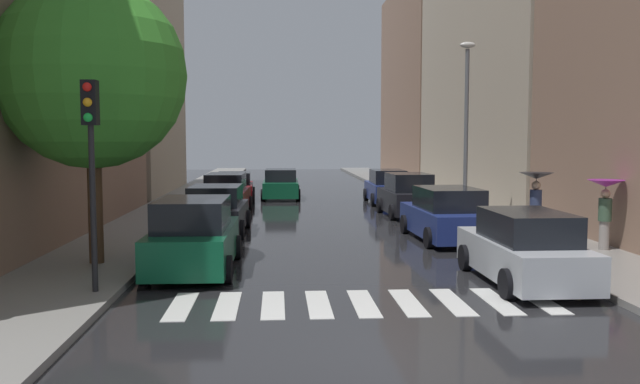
{
  "coord_description": "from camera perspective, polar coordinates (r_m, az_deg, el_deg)",
  "views": [
    {
      "loc": [
        -1.7,
        -9.28,
        3.29
      ],
      "look_at": [
        0.27,
        20.88,
        0.8
      ],
      "focal_mm": 36.69,
      "sensor_mm": 36.0,
      "label": 1
    }
  ],
  "objects": [
    {
      "name": "building_left_mid",
      "position": [
        41.1,
        -17.34,
        14.81
      ],
      "size": [
        6.0,
        12.72,
        21.28
      ],
      "primitive_type": "cube",
      "color": "#B2A38C",
      "rests_on": "ground"
    },
    {
      "name": "sidewalk_left",
      "position": [
        33.78,
        -11.88,
        -0.84
      ],
      "size": [
        3.0,
        72.0,
        0.15
      ],
      "primitive_type": "cube",
      "color": "gray",
      "rests_on": "ground"
    },
    {
      "name": "parked_car_left_second",
      "position": [
        22.82,
        -9.03,
        -1.65
      ],
      "size": [
        2.22,
        4.31,
        1.67
      ],
      "rotation": [
        0.0,
        0.0,
        1.54
      ],
      "color": "black",
      "rests_on": "ground"
    },
    {
      "name": "sidewalk_right",
      "position": [
        34.43,
        10.07,
        -0.71
      ],
      "size": [
        3.0,
        72.0,
        0.15
      ],
      "primitive_type": "cube",
      "color": "gray",
      "rests_on": "ground"
    },
    {
      "name": "parked_car_left_fourth",
      "position": [
        34.44,
        -7.49,
        0.4
      ],
      "size": [
        2.21,
        4.3,
        1.53
      ],
      "rotation": [
        0.0,
        0.0,
        1.6
      ],
      "color": "maroon",
      "rests_on": "ground"
    },
    {
      "name": "pedestrian_by_kerb",
      "position": [
        20.0,
        23.63,
        -0.57
      ],
      "size": [
        1.0,
        1.0,
        1.98
      ],
      "rotation": [
        0.0,
        0.0,
        1.08
      ],
      "color": "gray",
      "rests_on": "sidewalk_right"
    },
    {
      "name": "building_right_far",
      "position": [
        54.3,
        9.94,
        9.36
      ],
      "size": [
        6.0,
        16.87,
        15.51
      ],
      "primitive_type": "cube",
      "color": "#8C6B56",
      "rests_on": "ground"
    },
    {
      "name": "parked_car_right_third",
      "position": [
        27.78,
        7.65,
        -0.38
      ],
      "size": [
        2.16,
        4.18,
        1.82
      ],
      "rotation": [
        0.0,
        0.0,
        1.61
      ],
      "color": "black",
      "rests_on": "ground"
    },
    {
      "name": "street_tree_left",
      "position": [
        17.33,
        -19.3,
        9.63
      ],
      "size": [
        4.67,
        4.67,
        7.05
      ],
      "color": "#513823",
      "rests_on": "sidewalk_left"
    },
    {
      "name": "parked_car_right_second",
      "position": [
        21.46,
        10.97,
        -2.03
      ],
      "size": [
        2.31,
        4.77,
        1.72
      ],
      "rotation": [
        0.0,
        0.0,
        1.61
      ],
      "color": "navy",
      "rests_on": "ground"
    },
    {
      "name": "building_right_mid",
      "position": [
        36.9,
        16.8,
        11.83
      ],
      "size": [
        6.0,
        18.92,
        15.97
      ],
      "primitive_type": "cube",
      "color": "#B2A38C",
      "rests_on": "ground"
    },
    {
      "name": "traffic_light_left_corner",
      "position": [
        13.97,
        -19.36,
        4.44
      ],
      "size": [
        0.3,
        0.42,
        4.3
      ],
      "color": "black",
      "rests_on": "sidewalk_left"
    },
    {
      "name": "parked_car_right_fourth",
      "position": [
        33.15,
        5.87,
        0.38
      ],
      "size": [
        2.02,
        4.47,
        1.71
      ],
      "rotation": [
        0.0,
        0.0,
        1.56
      ],
      "color": "navy",
      "rests_on": "ground"
    },
    {
      "name": "ground_plane",
      "position": [
        33.49,
        -0.8,
        -0.95
      ],
      "size": [
        28.0,
        72.0,
        0.04
      ],
      "primitive_type": "cube",
      "color": "#242426"
    },
    {
      "name": "pedestrian_near_tree",
      "position": [
        21.15,
        18.32,
        0.11
      ],
      "size": [
        1.04,
        1.04,
        2.09
      ],
      "rotation": [
        0.0,
        0.0,
        2.48
      ],
      "color": "black",
      "rests_on": "sidewalk_right"
    },
    {
      "name": "crosswalk_stripes",
      "position": [
        13.24,
        3.82,
        -9.66
      ],
      "size": [
        7.65,
        2.2,
        0.01
      ],
      "color": "silver",
      "rests_on": "ground"
    },
    {
      "name": "parked_car_right_nearest",
      "position": [
        15.53,
        17.36,
        -4.81
      ],
      "size": [
        1.99,
        4.54,
        1.66
      ],
      "rotation": [
        0.0,
        0.0,
        1.57
      ],
      "color": "#B2B7BF",
      "rests_on": "ground"
    },
    {
      "name": "parked_car_left_third",
      "position": [
        28.63,
        -8.16,
        -0.27
      ],
      "size": [
        2.09,
        4.73,
        1.77
      ],
      "rotation": [
        0.0,
        0.0,
        1.54
      ],
      "color": "maroon",
      "rests_on": "ground"
    },
    {
      "name": "parked_car_left_nearest",
      "position": [
        16.52,
        -10.93,
        -3.9
      ],
      "size": [
        2.13,
        4.65,
        1.81
      ],
      "rotation": [
        0.0,
        0.0,
        1.56
      ],
      "color": "#0C4C2D",
      "rests_on": "ground"
    },
    {
      "name": "car_midroad",
      "position": [
        35.51,
        -3.44,
        0.63
      ],
      "size": [
        2.12,
        4.36,
        1.63
      ],
      "rotation": [
        0.0,
        0.0,
        1.56
      ],
      "color": "#0C4C2D",
      "rests_on": "ground"
    },
    {
      "name": "lamp_post_right",
      "position": [
        25.83,
        12.65,
        6.35
      ],
      "size": [
        0.6,
        0.28,
        6.79
      ],
      "color": "#595B60",
      "rests_on": "sidewalk_right"
    }
  ]
}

